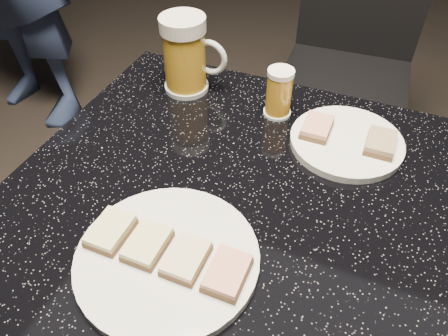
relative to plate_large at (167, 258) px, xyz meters
The scene contains 8 objects.
plate_large is the anchor object (origin of this frame).
plate_small 0.39m from the plate_large, 62.51° to the left, with size 0.20×0.20×0.01m, color white.
table 0.30m from the plate_large, 82.77° to the left, with size 0.70×0.70×0.75m.
beer_mug 0.44m from the plate_large, 112.35° to the left, with size 0.13×0.09×0.16m.
beer_tumbler 0.39m from the plate_large, 84.72° to the left, with size 0.05×0.05×0.10m.
chair 1.15m from the plate_large, 85.46° to the left, with size 0.44×0.44×0.88m.
canapes_on_plate_large 0.02m from the plate_large, 82.87° to the right, with size 0.23×0.07×0.02m.
canapes_on_plate_small 0.39m from the plate_large, 62.51° to the left, with size 0.16×0.07×0.02m.
Camera 1 is at (0.19, -0.45, 1.27)m, focal length 35.00 mm.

